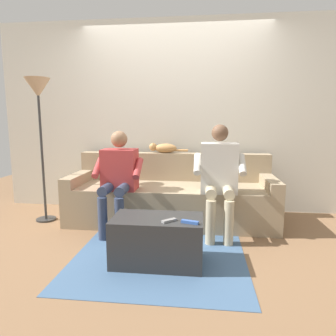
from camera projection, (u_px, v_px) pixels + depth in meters
The scene contains 11 objects.
ground_plane at pixel (164, 243), 3.11m from camera, with size 8.00×8.00×0.00m, color #846042.
back_wall at pixel (176, 117), 4.15m from camera, with size 4.91×0.06×2.58m, color beige.
couch at pixel (171, 198), 3.78m from camera, with size 2.48×0.86×0.82m.
coffee_table at pixel (158, 240), 2.64m from camera, with size 0.78×0.43×0.42m.
person_left_seated at pixel (219, 173), 3.25m from camera, with size 0.55×0.54×1.20m.
person_right_seated at pixel (118, 174), 3.39m from camera, with size 0.53×0.57×1.13m.
cat_on_backrest at pixel (164, 148), 4.00m from camera, with size 0.52×0.15×0.14m.
remote_blue at pixel (190, 222), 2.46m from camera, with size 0.14×0.04×0.02m, color #3860B7.
remote_gray at pixel (169, 221), 2.50m from camera, with size 0.13×0.04×0.02m, color gray.
floor_rug at pixel (160, 255), 2.82m from camera, with size 1.56×1.54×0.01m, color #426084.
floor_lamp at pixel (38, 99), 3.59m from camera, with size 0.30×0.30×1.74m.
Camera 1 is at (-0.38, 3.52, 1.25)m, focal length 32.40 mm.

